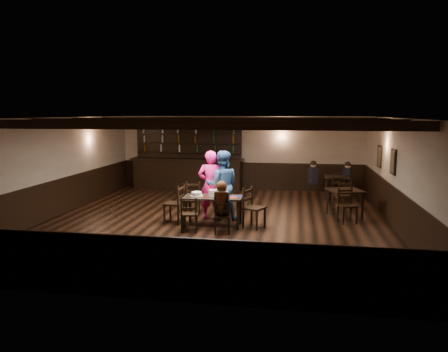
% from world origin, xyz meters
% --- Properties ---
extents(ground, '(10.00, 10.00, 0.00)m').
position_xyz_m(ground, '(0.00, 0.00, 0.00)').
color(ground, black).
rests_on(ground, ground).
extents(room_shell, '(9.02, 10.02, 2.71)m').
position_xyz_m(room_shell, '(0.01, 0.04, 1.75)').
color(room_shell, beige).
rests_on(room_shell, ground).
extents(dining_table, '(1.45, 0.75, 0.75)m').
position_xyz_m(dining_table, '(0.02, -0.49, 0.66)').
color(dining_table, black).
rests_on(dining_table, ground).
extents(chair_near_left, '(0.45, 0.43, 0.85)m').
position_xyz_m(chair_near_left, '(-0.44, -1.17, 0.49)').
color(chair_near_left, black).
rests_on(chair_near_left, ground).
extents(chair_near_right, '(0.45, 0.44, 0.81)m').
position_xyz_m(chair_near_right, '(0.37, -1.21, 0.47)').
color(chair_near_right, black).
rests_on(chair_near_right, ground).
extents(chair_end_left, '(0.49, 0.51, 1.01)m').
position_xyz_m(chair_end_left, '(-0.95, -0.36, 0.59)').
color(chair_end_left, black).
rests_on(chair_end_left, ground).
extents(chair_end_right, '(0.60, 0.61, 1.01)m').
position_xyz_m(chair_end_right, '(0.97, -0.50, 0.59)').
color(chair_end_right, black).
rests_on(chair_end_right, ground).
extents(chair_far_pushed, '(0.43, 0.42, 0.91)m').
position_xyz_m(chair_far_pushed, '(-0.80, 0.67, 0.53)').
color(chair_far_pushed, black).
rests_on(chair_far_pushed, ground).
extents(woman_pink, '(0.72, 0.51, 1.84)m').
position_xyz_m(woman_pink, '(-0.19, 0.21, 0.92)').
color(woman_pink, '#EA2495').
rests_on(woman_pink, ground).
extents(man_blue, '(0.99, 0.82, 1.85)m').
position_xyz_m(man_blue, '(0.12, 0.20, 0.92)').
color(man_blue, navy).
rests_on(man_blue, ground).
extents(seated_person, '(0.34, 0.51, 0.82)m').
position_xyz_m(seated_person, '(0.35, -1.16, 0.83)').
color(seated_person, black).
rests_on(seated_person, ground).
extents(cake, '(0.32, 0.32, 0.10)m').
position_xyz_m(cake, '(-0.41, -0.47, 0.80)').
color(cake, white).
rests_on(cake, dining_table).
extents(plate_stack_a, '(0.19, 0.19, 0.18)m').
position_xyz_m(plate_stack_a, '(0.01, -0.54, 0.84)').
color(plate_stack_a, white).
rests_on(plate_stack_a, dining_table).
extents(plate_stack_b, '(0.19, 0.19, 0.23)m').
position_xyz_m(plate_stack_b, '(0.19, -0.46, 0.87)').
color(plate_stack_b, white).
rests_on(plate_stack_b, dining_table).
extents(tea_light, '(0.05, 0.05, 0.06)m').
position_xyz_m(tea_light, '(0.05, -0.40, 0.78)').
color(tea_light, '#A5A8AD').
rests_on(tea_light, dining_table).
extents(salt_shaker, '(0.04, 0.04, 0.09)m').
position_xyz_m(salt_shaker, '(0.33, -0.56, 0.80)').
color(salt_shaker, silver).
rests_on(salt_shaker, dining_table).
extents(pepper_shaker, '(0.03, 0.03, 0.08)m').
position_xyz_m(pepper_shaker, '(0.38, -0.52, 0.79)').
color(pepper_shaker, '#A5A8AD').
rests_on(pepper_shaker, dining_table).
extents(drink_glass, '(0.07, 0.07, 0.11)m').
position_xyz_m(drink_glass, '(0.34, -0.36, 0.81)').
color(drink_glass, silver).
rests_on(drink_glass, dining_table).
extents(menu_red, '(0.30, 0.23, 0.00)m').
position_xyz_m(menu_red, '(0.49, -0.55, 0.75)').
color(menu_red, maroon).
rests_on(menu_red, dining_table).
extents(menu_blue, '(0.27, 0.20, 0.00)m').
position_xyz_m(menu_blue, '(0.60, -0.37, 0.75)').
color(menu_blue, '#101A51').
rests_on(menu_blue, dining_table).
extents(bar_counter, '(4.21, 0.70, 2.20)m').
position_xyz_m(bar_counter, '(-1.96, 4.72, 0.73)').
color(bar_counter, black).
rests_on(bar_counter, ground).
extents(back_table_a, '(1.07, 1.07, 0.75)m').
position_xyz_m(back_table_a, '(3.38, 1.06, 0.65)').
color(back_table_a, black).
rests_on(back_table_a, ground).
extents(back_table_b, '(0.86, 0.86, 0.75)m').
position_xyz_m(back_table_b, '(3.38, 3.60, 0.65)').
color(back_table_b, black).
rests_on(back_table_b, ground).
extents(bg_patron_left, '(0.32, 0.42, 0.77)m').
position_xyz_m(bg_patron_left, '(2.61, 3.80, 0.85)').
color(bg_patron_left, black).
rests_on(bg_patron_left, ground).
extents(bg_patron_right, '(0.30, 0.40, 0.75)m').
position_xyz_m(bg_patron_right, '(3.74, 3.90, 0.84)').
color(bg_patron_right, black).
rests_on(bg_patron_right, ground).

